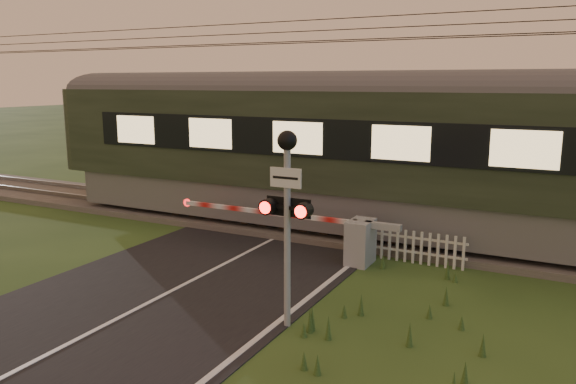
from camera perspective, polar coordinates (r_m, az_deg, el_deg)
The scene contains 7 objects.
ground at distance 12.09m, azimuth -12.80°, elevation -10.41°, with size 160.00×160.00×0.00m, color #2A431A.
road at distance 11.91m, azimuth -13.47°, elevation -10.72°, with size 6.00×140.00×0.03m.
track_bed at distance 17.29m, azimuth 1.11°, elevation -3.31°, with size 140.00×3.40×0.39m.
overhead_wires at distance 16.79m, azimuth 1.18°, elevation 15.74°, with size 120.00×0.62×0.62m.
boom_gate at distance 13.88m, azimuth 6.33°, elevation -4.69°, with size 6.30×0.85×1.12m.
crossing_signal at distance 9.77m, azimuth -0.09°, elevation -0.25°, with size 0.91×0.36×3.57m.
picket_fence at distance 14.10m, azimuth 13.01°, elevation -5.51°, with size 2.39×0.07×0.82m.
Camera 1 is at (7.35, -8.54, 4.40)m, focal length 35.00 mm.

